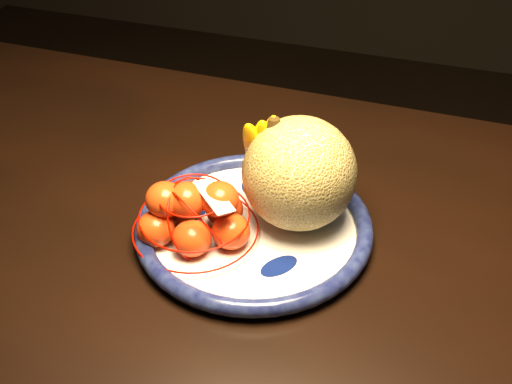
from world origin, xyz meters
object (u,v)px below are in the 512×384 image
(dining_table, at_px, (140,261))
(banana_bunch, at_px, (271,150))
(cantaloupe, at_px, (299,173))
(mandarin_bag, at_px, (195,215))
(fruit_bowl, at_px, (254,227))

(dining_table, xyz_separation_m, banana_bunch, (0.18, 0.10, 0.18))
(cantaloupe, bearing_deg, mandarin_bag, -147.58)
(dining_table, distance_m, cantaloupe, 0.30)
(banana_bunch, bearing_deg, cantaloupe, -57.79)
(cantaloupe, distance_m, banana_bunch, 0.06)
(fruit_bowl, xyz_separation_m, cantaloupe, (0.05, 0.04, 0.08))
(mandarin_bag, bearing_deg, dining_table, 172.28)
(dining_table, xyz_separation_m, cantaloupe, (0.23, 0.07, 0.18))
(cantaloupe, height_order, mandarin_bag, cantaloupe)
(mandarin_bag, bearing_deg, cantaloupe, 32.42)
(fruit_bowl, relative_size, banana_bunch, 2.00)
(fruit_bowl, distance_m, banana_bunch, 0.11)
(banana_bunch, xyz_separation_m, mandarin_bag, (-0.07, -0.12, -0.05))
(dining_table, distance_m, fruit_bowl, 0.20)
(mandarin_bag, bearing_deg, fruit_bowl, 29.60)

